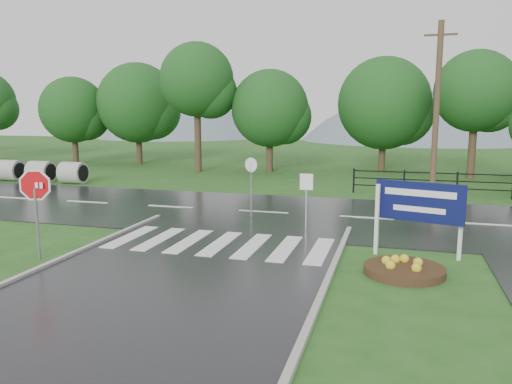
% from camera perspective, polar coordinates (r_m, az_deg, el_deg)
% --- Properties ---
extents(ground, '(120.00, 120.00, 0.00)m').
position_cam_1_polar(ground, '(10.76, -13.39, -12.72)').
color(ground, '#23511B').
rests_on(ground, ground).
extents(main_road, '(90.00, 8.00, 0.04)m').
position_cam_1_polar(main_road, '(19.73, 0.84, -2.40)').
color(main_road, black).
rests_on(main_road, ground).
extents(crosswalk, '(6.50, 2.80, 0.02)m').
position_cam_1_polar(crosswalk, '(15.07, -4.10, -5.86)').
color(crosswalk, silver).
rests_on(crosswalk, ground).
extents(fence_west, '(9.58, 0.08, 1.20)m').
position_cam_1_polar(fence_west, '(25.04, 22.01, 1.08)').
color(fence_west, black).
rests_on(fence_west, ground).
extents(hills, '(102.00, 48.00, 48.00)m').
position_cam_1_polar(hills, '(76.22, 14.21, -5.90)').
color(hills, slate).
rests_on(hills, ground).
extents(treeline, '(83.20, 5.20, 10.00)m').
position_cam_1_polar(treeline, '(33.15, 8.79, 2.22)').
color(treeline, '#154417').
rests_on(treeline, ground).
extents(culvert_pipes, '(7.60, 1.20, 1.20)m').
position_cam_1_polar(culvert_pipes, '(31.43, -24.84, 2.20)').
color(culvert_pipes, '#9E9B93').
rests_on(culvert_pipes, ground).
extents(stop_sign, '(1.13, 0.32, 2.62)m').
position_cam_1_polar(stop_sign, '(14.50, -23.92, -0.08)').
color(stop_sign, '#939399').
rests_on(stop_sign, ground).
extents(estate_billboard, '(2.31, 0.70, 2.09)m').
position_cam_1_polar(estate_billboard, '(14.23, 18.13, -1.52)').
color(estate_billboard, silver).
rests_on(estate_billboard, ground).
extents(flower_bed, '(1.96, 1.96, 0.39)m').
position_cam_1_polar(flower_bed, '(12.95, 16.58, -8.37)').
color(flower_bed, '#332111').
rests_on(flower_bed, ground).
extents(reg_sign_small, '(0.44, 0.05, 1.96)m').
position_cam_1_polar(reg_sign_small, '(16.44, 5.77, 0.18)').
color(reg_sign_small, '#939399').
rests_on(reg_sign_small, ground).
extents(reg_sign_round, '(0.51, 0.20, 2.30)m').
position_cam_1_polar(reg_sign_round, '(18.40, -0.56, 1.32)').
color(reg_sign_round, '#939399').
rests_on(reg_sign_round, ground).
extents(utility_pole_east, '(1.41, 0.26, 7.93)m').
position_cam_1_polar(utility_pole_east, '(24.23, 19.93, 8.81)').
color(utility_pole_east, '#473523').
rests_on(utility_pole_east, ground).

